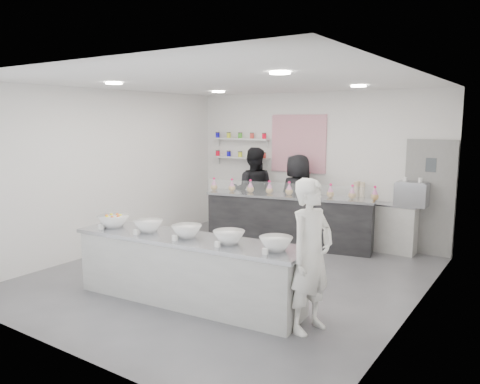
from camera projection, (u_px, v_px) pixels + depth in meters
name	position (u px, v px, depth m)	size (l,w,h in m)	color
floor	(231.00, 276.00, 7.42)	(6.00, 6.00, 0.00)	#515156
ceiling	(230.00, 82.00, 6.96)	(6.00, 6.00, 0.00)	white
back_wall	(314.00, 166.00, 9.65)	(5.50, 5.50, 0.00)	white
left_wall	(110.00, 171.00, 8.70)	(6.00, 6.00, 0.00)	white
right_wall	(416.00, 199.00, 5.68)	(6.00, 6.00, 0.00)	white
back_door	(429.00, 198.00, 8.43)	(0.88, 0.04, 2.10)	gray
pattern_panel	(298.00, 144.00, 9.75)	(1.25, 0.03, 1.20)	#C9325A
jar_shelf_lower	(241.00, 158.00, 10.52)	(1.45, 0.22, 0.04)	silver
jar_shelf_upper	(241.00, 139.00, 10.45)	(1.45, 0.22, 0.04)	silver
preserve_jars	(240.00, 145.00, 10.46)	(1.45, 0.10, 0.56)	#FF0725
downlight_0	(114.00, 83.00, 6.91)	(0.24, 0.24, 0.02)	white
downlight_1	(280.00, 73.00, 5.37)	(0.24, 0.24, 0.02)	white
downlight_2	(218.00, 92.00, 9.04)	(0.24, 0.24, 0.02)	white
downlight_3	(359.00, 86.00, 7.50)	(0.24, 0.24, 0.02)	white
prep_counter	(187.00, 270.00, 6.29)	(3.30, 0.75, 0.90)	silver
back_bar	(289.00, 221.00, 9.10)	(3.25, 0.59, 1.01)	black
sneeze_guard	(285.00, 190.00, 8.75)	(3.20, 0.01, 0.27)	white
espresso_ledge	(383.00, 227.00, 8.78)	(1.22, 0.39, 0.91)	silver
espresso_machine	(412.00, 194.00, 8.41)	(0.55, 0.38, 0.42)	#93969E
cup_stacks	(360.00, 191.00, 8.94)	(0.24, 0.24, 0.37)	beige
prep_bowls	(187.00, 231.00, 6.21)	(3.01, 0.51, 0.16)	white
label_cards	(157.00, 243.00, 5.81)	(2.66, 0.04, 0.07)	white
cookie_bags	(289.00, 188.00, 9.01)	(3.34, 0.14, 0.26)	#D26DAE
woman_prep	(311.00, 256.00, 5.37)	(0.66, 0.43, 1.80)	white
staff_left	(253.00, 191.00, 9.97)	(0.91, 0.71, 1.87)	black
staff_right	(297.00, 198.00, 9.41)	(0.86, 0.56, 1.77)	black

